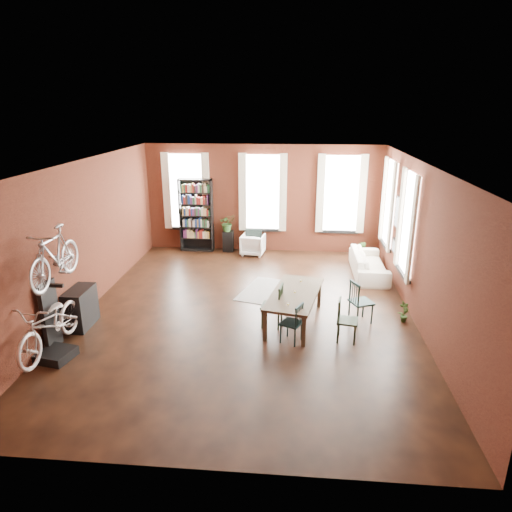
# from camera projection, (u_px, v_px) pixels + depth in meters

# --- Properties ---
(room) EXTENTS (9.00, 9.04, 3.22)m
(room) POSITION_uv_depth(u_px,v_px,m) (261.00, 210.00, 9.77)
(room) COLOR black
(room) RESTS_ON ground
(dining_table) EXTENTS (1.26, 2.09, 0.67)m
(dining_table) POSITION_uv_depth(u_px,v_px,m) (294.00, 308.00, 9.34)
(dining_table) COLOR #483C2B
(dining_table) RESTS_ON ground
(dining_chair_a) EXTENTS (0.48, 0.48, 0.79)m
(dining_chair_a) POSITION_uv_depth(u_px,v_px,m) (291.00, 323.00, 8.56)
(dining_chair_a) COLOR #183434
(dining_chair_a) RESTS_ON ground
(dining_chair_b) EXTENTS (0.47, 0.47, 0.89)m
(dining_chair_b) POSITION_uv_depth(u_px,v_px,m) (272.00, 306.00, 9.16)
(dining_chair_b) COLOR black
(dining_chair_b) RESTS_ON ground
(dining_chair_c) EXTENTS (0.44, 0.44, 0.83)m
(dining_chair_c) POSITION_uv_depth(u_px,v_px,m) (347.00, 321.00, 8.60)
(dining_chair_c) COLOR black
(dining_chair_c) RESTS_ON ground
(dining_chair_d) EXTENTS (0.54, 0.54, 0.89)m
(dining_chair_d) POSITION_uv_depth(u_px,v_px,m) (361.00, 302.00, 9.34)
(dining_chair_d) COLOR #173433
(dining_chair_d) RESTS_ON ground
(bookshelf) EXTENTS (1.00, 0.32, 2.20)m
(bookshelf) POSITION_uv_depth(u_px,v_px,m) (196.00, 215.00, 13.77)
(bookshelf) COLOR black
(bookshelf) RESTS_ON ground
(white_armchair) EXTENTS (0.74, 0.70, 0.68)m
(white_armchair) POSITION_uv_depth(u_px,v_px,m) (253.00, 243.00, 13.60)
(white_armchair) COLOR silver
(white_armchair) RESTS_ON ground
(cream_sofa) EXTENTS (0.61, 2.08, 0.81)m
(cream_sofa) POSITION_uv_depth(u_px,v_px,m) (369.00, 260.00, 11.97)
(cream_sofa) COLOR beige
(cream_sofa) RESTS_ON ground
(striped_rug) EXTENTS (1.42, 1.83, 0.01)m
(striped_rug) POSITION_uv_depth(u_px,v_px,m) (265.00, 291.00, 11.03)
(striped_rug) COLOR black
(striped_rug) RESTS_ON ground
(bike_trainer) EXTENTS (0.65, 0.65, 0.16)m
(bike_trainer) POSITION_uv_depth(u_px,v_px,m) (56.00, 355.00, 8.07)
(bike_trainer) COLOR black
(bike_trainer) RESTS_ON ground
(bike_wall_rack) EXTENTS (0.16, 0.60, 1.30)m
(bike_wall_rack) POSITION_uv_depth(u_px,v_px,m) (50.00, 316.00, 8.26)
(bike_wall_rack) COLOR black
(bike_wall_rack) RESTS_ON ground
(console_table) EXTENTS (0.40, 0.80, 0.80)m
(console_table) POSITION_uv_depth(u_px,v_px,m) (81.00, 308.00, 9.18)
(console_table) COLOR black
(console_table) RESTS_ON ground
(plant_stand) EXTENTS (0.32, 0.32, 0.62)m
(plant_stand) POSITION_uv_depth(u_px,v_px,m) (228.00, 241.00, 13.94)
(plant_stand) COLOR black
(plant_stand) RESTS_ON ground
(plant_by_sofa) EXTENTS (0.42, 0.61, 0.25)m
(plant_by_sofa) POSITION_uv_depth(u_px,v_px,m) (360.00, 256.00, 13.19)
(plant_by_sofa) COLOR #335D25
(plant_by_sofa) RESTS_ON ground
(plant_small) EXTENTS (0.45, 0.51, 0.16)m
(plant_small) POSITION_uv_depth(u_px,v_px,m) (403.00, 318.00, 9.44)
(plant_small) COLOR #305622
(plant_small) RESTS_ON ground
(bicycle_floor) EXTENTS (0.70, 1.03, 1.91)m
(bicycle_floor) POSITION_uv_depth(u_px,v_px,m) (47.00, 300.00, 7.78)
(bicycle_floor) COLOR beige
(bicycle_floor) RESTS_ON bike_trainer
(bicycle_hung) EXTENTS (0.47, 1.00, 1.66)m
(bicycle_hung) POSITION_uv_depth(u_px,v_px,m) (52.00, 238.00, 7.77)
(bicycle_hung) COLOR #A5A8AD
(bicycle_hung) RESTS_ON bike_wall_rack
(plant_on_stand) EXTENTS (0.61, 0.64, 0.41)m
(plant_on_stand) POSITION_uv_depth(u_px,v_px,m) (227.00, 225.00, 13.78)
(plant_on_stand) COLOR #2A5622
(plant_on_stand) RESTS_ON plant_stand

